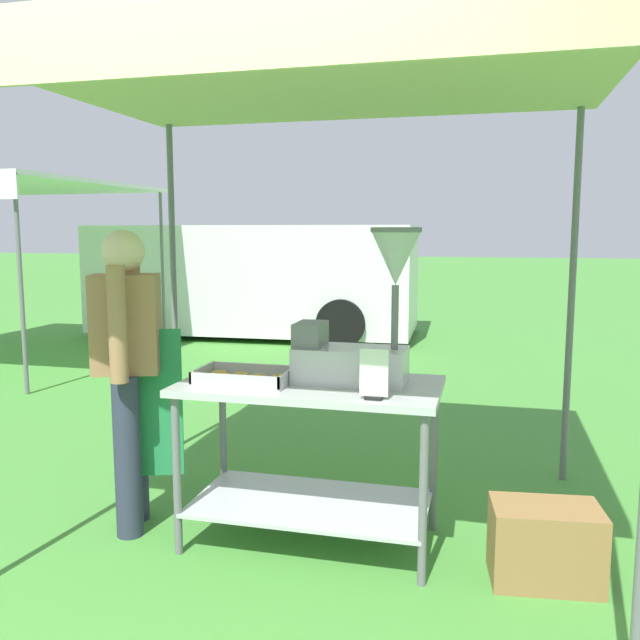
{
  "coord_description": "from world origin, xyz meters",
  "views": [
    {
      "loc": [
        1.13,
        -2.07,
        1.6
      ],
      "look_at": [
        0.28,
        1.28,
        1.14
      ],
      "focal_mm": 37.07,
      "sensor_mm": 36.0,
      "label": 1
    }
  ],
  "objects_px": {
    "vendor": "(129,364)",
    "van_white": "(255,278)",
    "donut_fryer": "(362,328)",
    "supply_crate": "(545,544)",
    "menu_sign": "(374,378)",
    "stall_canopy": "(315,85)",
    "donut_cart": "(310,428)",
    "donut_tray": "(243,379)"
  },
  "relations": [
    {
      "from": "supply_crate",
      "to": "van_white",
      "type": "xyz_separation_m",
      "value": [
        -3.8,
        6.67,
        0.7
      ]
    },
    {
      "from": "donut_fryer",
      "to": "supply_crate",
      "type": "relative_size",
      "value": 1.5
    },
    {
      "from": "stall_canopy",
      "to": "van_white",
      "type": "bearing_deg",
      "value": 112.39
    },
    {
      "from": "stall_canopy",
      "to": "donut_tray",
      "type": "xyz_separation_m",
      "value": [
        -0.32,
        -0.19,
        -1.45
      ]
    },
    {
      "from": "vendor",
      "to": "van_white",
      "type": "xyz_separation_m",
      "value": [
        -1.68,
        6.62,
        -0.03
      ]
    },
    {
      "from": "stall_canopy",
      "to": "vendor",
      "type": "height_order",
      "value": "stall_canopy"
    },
    {
      "from": "donut_fryer",
      "to": "van_white",
      "type": "height_order",
      "value": "van_white"
    },
    {
      "from": "vendor",
      "to": "van_white",
      "type": "bearing_deg",
      "value": 104.25
    },
    {
      "from": "vendor",
      "to": "van_white",
      "type": "height_order",
      "value": "van_white"
    },
    {
      "from": "menu_sign",
      "to": "vendor",
      "type": "bearing_deg",
      "value": 172.2
    },
    {
      "from": "donut_cart",
      "to": "menu_sign",
      "type": "height_order",
      "value": "menu_sign"
    },
    {
      "from": "donut_cart",
      "to": "van_white",
      "type": "relative_size",
      "value": 0.26
    },
    {
      "from": "donut_cart",
      "to": "menu_sign",
      "type": "xyz_separation_m",
      "value": [
        0.37,
        -0.26,
        0.34
      ]
    },
    {
      "from": "donut_tray",
      "to": "donut_fryer",
      "type": "relative_size",
      "value": 0.6
    },
    {
      "from": "donut_cart",
      "to": "supply_crate",
      "type": "height_order",
      "value": "donut_cart"
    },
    {
      "from": "menu_sign",
      "to": "supply_crate",
      "type": "bearing_deg",
      "value": 9.68
    },
    {
      "from": "vendor",
      "to": "van_white",
      "type": "relative_size",
      "value": 0.33
    },
    {
      "from": "menu_sign",
      "to": "supply_crate",
      "type": "relative_size",
      "value": 0.45
    },
    {
      "from": "stall_canopy",
      "to": "menu_sign",
      "type": "bearing_deg",
      "value": -43.99
    },
    {
      "from": "stall_canopy",
      "to": "donut_tray",
      "type": "relative_size",
      "value": 6.3
    },
    {
      "from": "vendor",
      "to": "donut_tray",
      "type": "bearing_deg",
      "value": -1.82
    },
    {
      "from": "donut_cart",
      "to": "van_white",
      "type": "bearing_deg",
      "value": 112.09
    },
    {
      "from": "stall_canopy",
      "to": "vendor",
      "type": "relative_size",
      "value": 1.82
    },
    {
      "from": "vendor",
      "to": "supply_crate",
      "type": "distance_m",
      "value": 2.24
    },
    {
      "from": "donut_cart",
      "to": "supply_crate",
      "type": "bearing_deg",
      "value": -6.17
    },
    {
      "from": "donut_cart",
      "to": "supply_crate",
      "type": "distance_m",
      "value": 1.23
    },
    {
      "from": "donut_cart",
      "to": "van_white",
      "type": "xyz_separation_m",
      "value": [
        -2.66,
        6.55,
        0.27
      ]
    },
    {
      "from": "menu_sign",
      "to": "donut_cart",
      "type": "bearing_deg",
      "value": 145.06
    },
    {
      "from": "donut_tray",
      "to": "van_white",
      "type": "bearing_deg",
      "value": 109.35
    },
    {
      "from": "stall_canopy",
      "to": "donut_cart",
      "type": "bearing_deg",
      "value": -90.0
    },
    {
      "from": "donut_cart",
      "to": "donut_fryer",
      "type": "height_order",
      "value": "donut_fryer"
    },
    {
      "from": "stall_canopy",
      "to": "supply_crate",
      "type": "relative_size",
      "value": 5.67
    },
    {
      "from": "van_white",
      "to": "menu_sign",
      "type": "bearing_deg",
      "value": -66.04
    },
    {
      "from": "donut_fryer",
      "to": "menu_sign",
      "type": "bearing_deg",
      "value": -69.75
    },
    {
      "from": "donut_fryer",
      "to": "supply_crate",
      "type": "height_order",
      "value": "donut_fryer"
    },
    {
      "from": "stall_canopy",
      "to": "menu_sign",
      "type": "height_order",
      "value": "stall_canopy"
    },
    {
      "from": "stall_canopy",
      "to": "donut_cart",
      "type": "distance_m",
      "value": 1.71
    },
    {
      "from": "vendor",
      "to": "donut_fryer",
      "type": "bearing_deg",
      "value": 5.71
    },
    {
      "from": "stall_canopy",
      "to": "supply_crate",
      "type": "xyz_separation_m",
      "value": [
        1.15,
        -0.22,
        -2.13
      ]
    },
    {
      "from": "donut_fryer",
      "to": "menu_sign",
      "type": "xyz_separation_m",
      "value": [
        0.11,
        -0.31,
        -0.18
      ]
    },
    {
      "from": "donut_fryer",
      "to": "supply_crate",
      "type": "distance_m",
      "value": 1.31
    },
    {
      "from": "donut_tray",
      "to": "donut_fryer",
      "type": "height_order",
      "value": "donut_fryer"
    }
  ]
}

